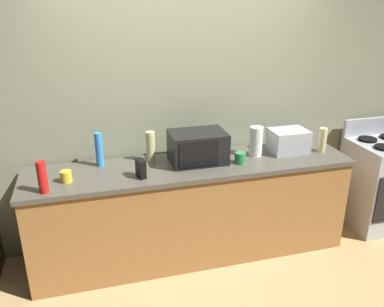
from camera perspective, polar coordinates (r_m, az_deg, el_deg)
ground_plane at (r=3.58m, az=1.78°, el=-17.44°), size 8.00×8.00×0.00m
back_wall at (r=3.67m, az=-1.71°, el=7.36°), size 6.40×0.10×2.70m
counter_run at (r=3.64m, az=0.00°, el=-8.06°), size 2.84×0.64×0.90m
stove_range at (r=4.53m, az=25.23°, el=-3.87°), size 0.60×0.61×1.08m
microwave at (r=3.45m, az=0.83°, el=0.93°), size 0.48×0.35×0.27m
toaster_oven at (r=3.79m, az=13.64°, el=1.78°), size 0.34×0.26×0.21m
paper_towel_roll at (r=3.63m, az=9.16°, el=1.74°), size 0.12×0.12×0.27m
cordless_phone at (r=3.19m, az=-7.35°, el=-2.16°), size 0.08×0.12×0.15m
bottle_spray_cleaner at (r=3.45m, az=-13.17°, el=0.57°), size 0.06×0.06×0.29m
bottle_vinegar at (r=3.48m, az=-5.95°, el=1.01°), size 0.08×0.08×0.27m
bottle_hot_sauce at (r=3.11m, az=-20.66°, el=-3.18°), size 0.07×0.07×0.25m
bottle_hand_soap at (r=3.88m, az=18.17°, el=1.86°), size 0.07×0.07×0.23m
mug_green at (r=3.47m, az=6.90°, el=-0.63°), size 0.09×0.09×0.10m
mug_yellow at (r=3.25m, az=-17.59°, el=-3.15°), size 0.09×0.09×0.09m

